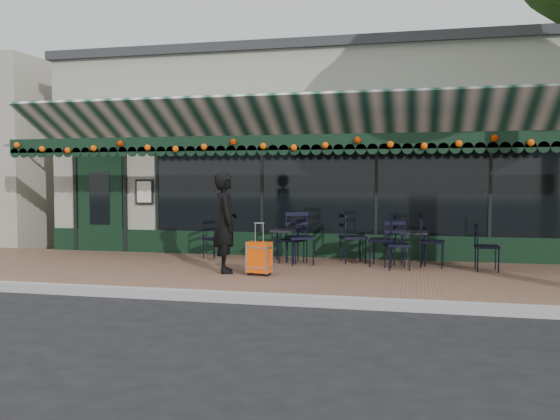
% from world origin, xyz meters
% --- Properties ---
extents(ground, '(80.00, 80.00, 0.00)m').
position_xyz_m(ground, '(0.00, 0.00, 0.00)').
color(ground, black).
rests_on(ground, ground).
extents(sidewalk, '(18.00, 4.00, 0.15)m').
position_xyz_m(sidewalk, '(0.00, 2.00, 0.07)').
color(sidewalk, brown).
rests_on(sidewalk, ground).
extents(curb, '(18.00, 0.16, 0.15)m').
position_xyz_m(curb, '(0.00, -0.08, 0.07)').
color(curb, '#9E9E99').
rests_on(curb, ground).
extents(restaurant_building, '(12.00, 9.60, 4.50)m').
position_xyz_m(restaurant_building, '(0.00, 7.84, 2.27)').
color(restaurant_building, gray).
rests_on(restaurant_building, ground).
extents(woman, '(0.64, 0.75, 1.75)m').
position_xyz_m(woman, '(-1.05, 1.63, 1.03)').
color(woman, black).
rests_on(woman, sidewalk).
extents(suitcase, '(0.42, 0.28, 0.89)m').
position_xyz_m(suitcase, '(-0.39, 1.44, 0.45)').
color(suitcase, '#F94907').
rests_on(suitcase, sidewalk).
extents(cafe_table_a, '(0.51, 0.51, 0.63)m').
position_xyz_m(cafe_table_a, '(2.15, 3.31, 0.72)').
color(cafe_table_a, black).
rests_on(cafe_table_a, sidewalk).
extents(cafe_table_b, '(0.52, 0.52, 0.64)m').
position_xyz_m(cafe_table_b, '(-0.31, 3.15, 0.72)').
color(cafe_table_b, black).
rests_on(cafe_table_b, sidewalk).
extents(chair_a_left, '(0.54, 0.54, 0.97)m').
position_xyz_m(chair_a_left, '(1.59, 3.01, 0.63)').
color(chair_a_left, black).
rests_on(chair_a_left, sidewalk).
extents(chair_a_right, '(0.50, 0.50, 0.93)m').
position_xyz_m(chair_a_right, '(2.49, 3.07, 0.61)').
color(chair_a_right, black).
rests_on(chair_a_right, sidewalk).
extents(chair_a_front, '(0.54, 0.54, 0.88)m').
position_xyz_m(chair_a_front, '(1.87, 2.65, 0.59)').
color(chair_a_front, black).
rests_on(chair_a_front, sidewalk).
extents(chair_a_extra, '(0.44, 0.44, 0.85)m').
position_xyz_m(chair_a_extra, '(3.43, 2.83, 0.58)').
color(chair_a_extra, black).
rests_on(chair_a_extra, sidewalk).
extents(chair_b_left, '(0.54, 0.54, 0.88)m').
position_xyz_m(chair_b_left, '(-0.16, 3.02, 0.59)').
color(chair_b_left, black).
rests_on(chair_b_left, sidewalk).
extents(chair_b_right, '(0.63, 0.63, 0.97)m').
position_xyz_m(chair_b_right, '(1.00, 3.36, 0.64)').
color(chair_b_right, black).
rests_on(chair_b_right, sidewalk).
extents(chair_b_front, '(0.68, 0.68, 1.01)m').
position_xyz_m(chair_b_front, '(0.03, 2.87, 0.66)').
color(chair_b_front, black).
rests_on(chair_b_front, sidewalk).
extents(chair_solo, '(0.53, 0.53, 0.78)m').
position_xyz_m(chair_solo, '(-1.87, 3.37, 0.54)').
color(chair_solo, black).
rests_on(chair_solo, sidewalk).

